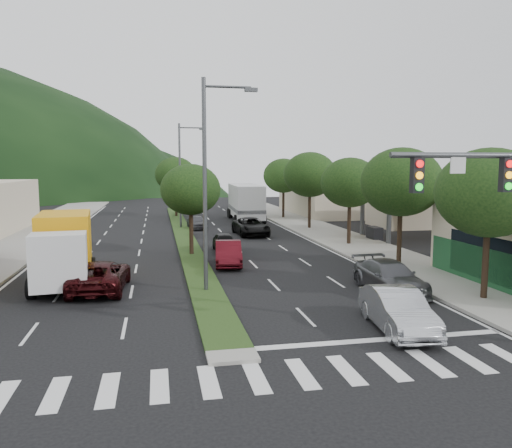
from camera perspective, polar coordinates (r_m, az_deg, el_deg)
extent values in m
plane|color=black|center=(16.58, -2.96, -14.50)|extent=(160.00, 160.00, 0.00)
cube|color=gray|center=(43.31, 8.70, -1.28)|extent=(5.00, 90.00, 0.15)
cube|color=gray|center=(42.14, -25.99, -2.10)|extent=(6.00, 90.00, 0.15)
cube|color=#253B15|center=(43.76, -8.27, -1.21)|extent=(1.60, 56.00, 0.12)
cube|color=silver|center=(14.75, -1.78, -17.24)|extent=(19.00, 2.20, 0.01)
cylinder|color=#47494C|center=(16.94, 24.31, 7.16)|extent=(6.00, 0.18, 0.18)
cube|color=black|center=(17.29, 26.67, 5.03)|extent=(0.35, 0.25, 1.05)
cube|color=black|center=(15.63, 17.92, 5.31)|extent=(0.35, 0.25, 1.05)
cube|color=silver|center=(42.92, 18.42, 4.99)|extent=(12.00, 8.00, 0.50)
cube|color=#E7A00C|center=(42.93, 18.41, 4.52)|extent=(12.20, 8.20, 0.50)
cylinder|color=#47494C|center=(39.00, 14.98, 0.99)|extent=(0.36, 0.36, 4.60)
cylinder|color=#47494C|center=(43.13, 24.56, 1.14)|extent=(0.36, 0.36, 4.60)
cylinder|color=#47494C|center=(43.52, 12.08, 1.64)|extent=(0.36, 0.36, 4.60)
cylinder|color=#47494C|center=(47.26, 21.03, 1.72)|extent=(0.36, 0.36, 4.60)
cube|color=black|center=(41.44, 13.38, -1.08)|extent=(0.80, 1.60, 1.10)
cube|color=black|center=(45.35, 22.61, -0.76)|extent=(0.80, 1.60, 1.10)
cube|color=beige|center=(63.24, 8.85, 3.49)|extent=(10.00, 16.00, 5.20)
cylinder|color=black|center=(24.30, 24.77, -3.47)|extent=(0.28, 0.28, 3.64)
ellipsoid|color=black|center=(23.99, 25.10, 3.27)|extent=(4.60, 4.60, 3.91)
cylinder|color=black|center=(31.03, 16.09, -0.89)|extent=(0.28, 0.28, 3.81)
ellipsoid|color=black|center=(30.79, 16.27, 4.64)|extent=(4.80, 4.80, 4.08)
cylinder|color=black|center=(38.27, 10.60, 0.46)|extent=(0.28, 0.28, 3.58)
ellipsoid|color=black|center=(38.08, 10.69, 4.68)|extent=(4.40, 4.40, 3.74)
cylinder|color=black|center=(47.64, 6.13, 1.93)|extent=(0.28, 0.28, 3.92)
ellipsoid|color=black|center=(47.49, 6.18, 5.64)|extent=(5.00, 5.00, 4.25)
cylinder|color=black|center=(57.24, 3.14, 2.63)|extent=(0.28, 0.28, 3.70)
ellipsoid|color=black|center=(57.11, 3.16, 5.54)|extent=(4.60, 4.60, 3.91)
cylinder|color=black|center=(33.64, -7.42, -0.56)|extent=(0.28, 0.28, 3.36)
ellipsoid|color=black|center=(33.41, -7.48, 3.94)|extent=(4.00, 4.00, 3.40)
cylinder|color=black|center=(59.48, -9.12, 2.73)|extent=(0.28, 0.28, 3.81)
ellipsoid|color=black|center=(59.36, -9.17, 5.61)|extent=(4.80, 4.80, 4.08)
cylinder|color=#47494C|center=(23.43, -5.87, 4.21)|extent=(0.20, 0.20, 10.00)
cylinder|color=#47494C|center=(23.82, -3.27, 15.38)|extent=(2.20, 0.12, 0.12)
cube|color=#47494C|center=(23.98, -0.57, 15.08)|extent=(0.60, 0.25, 0.18)
cylinder|color=#47494C|center=(48.37, -8.68, 5.40)|extent=(0.20, 0.20, 10.00)
cylinder|color=#47494C|center=(48.56, -7.46, 10.85)|extent=(2.20, 0.12, 0.12)
cube|color=#47494C|center=(48.64, -6.14, 10.74)|extent=(0.60, 0.25, 0.18)
imported|color=#B0B3B8|center=(19.13, 15.88, -9.43)|extent=(2.13, 4.78, 1.53)
imported|color=black|center=(25.23, -17.38, -5.66)|extent=(2.75, 5.42, 1.47)
imported|color=black|center=(35.24, -3.62, -2.10)|extent=(1.56, 3.75, 1.27)
imported|color=#4F5054|center=(24.69, 15.04, -5.85)|extent=(2.21, 5.13, 1.47)
imported|color=#4C0C14|center=(30.28, -3.18, -3.36)|extent=(2.03, 4.55, 1.45)
imported|color=black|center=(43.38, -0.60, -0.29)|extent=(2.78, 5.54, 1.51)
imported|color=#47474C|center=(48.08, -6.77, 0.22)|extent=(1.95, 3.95, 1.30)
cube|color=silver|center=(23.99, -21.61, -3.99)|extent=(2.55, 1.98, 2.51)
cube|color=orange|center=(27.95, -20.98, -2.29)|extent=(2.96, 4.82, 3.38)
cube|color=black|center=(27.33, -20.98, -5.39)|extent=(2.81, 6.52, 0.33)
cylinder|color=black|center=(24.62, -18.47, -6.59)|extent=(0.43, 1.01, 0.98)
cylinder|color=black|center=(24.82, -24.31, -6.73)|extent=(0.43, 1.01, 0.98)
cylinder|color=black|center=(26.94, -18.35, -5.45)|extent=(0.43, 1.01, 0.98)
cylinder|color=black|center=(27.13, -23.68, -5.60)|extent=(0.43, 1.01, 0.98)
cylinder|color=black|center=(29.06, -18.26, -4.58)|extent=(0.43, 1.01, 0.98)
cylinder|color=black|center=(29.23, -23.20, -4.72)|extent=(0.43, 1.01, 0.98)
cube|color=silver|center=(54.82, -1.19, 2.70)|extent=(3.36, 10.41, 3.43)
cube|color=slate|center=(54.88, -1.19, 1.81)|extent=(3.42, 10.41, 0.40)
cylinder|color=black|center=(58.88, -3.07, 1.29)|extent=(0.45, 1.05, 1.03)
cylinder|color=black|center=(59.21, -0.32, 1.33)|extent=(0.45, 1.05, 1.03)
cylinder|color=black|center=(57.65, -2.96, 1.18)|extent=(0.45, 1.05, 1.03)
cylinder|color=black|center=(57.99, -0.15, 1.22)|extent=(0.45, 1.05, 1.03)
cylinder|color=black|center=(51.14, -2.25, 0.49)|extent=(0.45, 1.05, 1.03)
cylinder|color=black|center=(51.52, 0.90, 0.54)|extent=(0.45, 1.05, 1.03)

